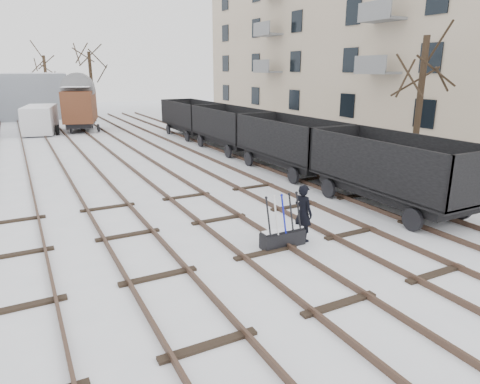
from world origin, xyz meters
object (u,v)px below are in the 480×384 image
object	(u,v)px
box_van_wagon	(80,105)
panel_van	(40,119)
ground_frame	(283,237)
freight_wagon_a	(391,181)
worker	(303,213)

from	to	relation	value
box_van_wagon	panel_van	xyz separation A→B (m)	(-3.01, -0.18, -0.96)
ground_frame	box_van_wagon	size ratio (longest dim) A/B	0.29
freight_wagon_a	box_van_wagon	xyz separation A→B (m)	(-6.75, 26.30, 1.09)
worker	panel_van	bearing A→B (deg)	-2.90
ground_frame	panel_van	xyz separation A→B (m)	(-4.43, 27.27, 0.82)
ground_frame	freight_wagon_a	size ratio (longest dim) A/B	0.24
ground_frame	box_van_wagon	xyz separation A→B (m)	(-1.42, 27.45, 1.78)
ground_frame	worker	size ratio (longest dim) A/B	0.89
freight_wagon_a	ground_frame	bearing A→B (deg)	-167.78
box_van_wagon	panel_van	distance (m)	3.16
panel_van	box_van_wagon	bearing A→B (deg)	15.01
ground_frame	freight_wagon_a	distance (m)	5.49
ground_frame	freight_wagon_a	bearing A→B (deg)	11.38
ground_frame	freight_wagon_a	xyz separation A→B (m)	(5.33, 1.15, 0.70)
box_van_wagon	freight_wagon_a	bearing A→B (deg)	-61.38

